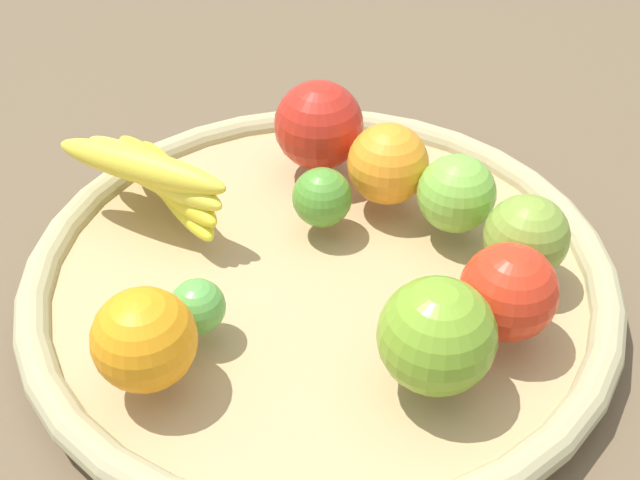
{
  "coord_description": "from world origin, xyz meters",
  "views": [
    {
      "loc": [
        -0.48,
        -0.02,
        0.47
      ],
      "look_at": [
        0.0,
        0.0,
        0.06
      ],
      "focal_mm": 45.47,
      "sensor_mm": 36.0,
      "label": 1
    }
  ],
  "objects_px": {
    "orange_1": "(388,164)",
    "lime_1": "(198,307)",
    "orange_0": "(144,340)",
    "banana_bunch": "(158,176)",
    "apple_0": "(508,292)",
    "lime_0": "(328,197)",
    "apple_1": "(437,336)",
    "apple_4": "(526,237)",
    "apple_2": "(319,125)",
    "apple_3": "(456,193)"
  },
  "relations": [
    {
      "from": "lime_1",
      "to": "apple_2",
      "type": "bearing_deg",
      "value": -20.44
    },
    {
      "from": "banana_bunch",
      "to": "lime_1",
      "type": "height_order",
      "value": "banana_bunch"
    },
    {
      "from": "lime_0",
      "to": "apple_0",
      "type": "bearing_deg",
      "value": -132.2
    },
    {
      "from": "apple_2",
      "to": "apple_1",
      "type": "relative_size",
      "value": 1.01
    },
    {
      "from": "banana_bunch",
      "to": "apple_1",
      "type": "distance_m",
      "value": 0.28
    },
    {
      "from": "orange_0",
      "to": "apple_2",
      "type": "distance_m",
      "value": 0.28
    },
    {
      "from": "apple_3",
      "to": "lime_0",
      "type": "bearing_deg",
      "value": 89.59
    },
    {
      "from": "apple_3",
      "to": "apple_4",
      "type": "distance_m",
      "value": 0.07
    },
    {
      "from": "orange_1",
      "to": "apple_2",
      "type": "bearing_deg",
      "value": 50.26
    },
    {
      "from": "apple_3",
      "to": "orange_1",
      "type": "distance_m",
      "value": 0.07
    },
    {
      "from": "apple_1",
      "to": "apple_4",
      "type": "distance_m",
      "value": 0.14
    },
    {
      "from": "orange_0",
      "to": "lime_0",
      "type": "height_order",
      "value": "orange_0"
    },
    {
      "from": "apple_1",
      "to": "lime_1",
      "type": "xyz_separation_m",
      "value": [
        0.04,
        0.16,
        -0.02
      ]
    },
    {
      "from": "apple_3",
      "to": "apple_1",
      "type": "distance_m",
      "value": 0.17
    },
    {
      "from": "apple_3",
      "to": "lime_1",
      "type": "bearing_deg",
      "value": 122.7
    },
    {
      "from": "lime_0",
      "to": "lime_1",
      "type": "relative_size",
      "value": 1.23
    },
    {
      "from": "apple_4",
      "to": "lime_1",
      "type": "xyz_separation_m",
      "value": [
        -0.07,
        0.24,
        -0.01
      ]
    },
    {
      "from": "lime_0",
      "to": "apple_4",
      "type": "xyz_separation_m",
      "value": [
        -0.05,
        -0.15,
        0.01
      ]
    },
    {
      "from": "orange_1",
      "to": "apple_0",
      "type": "bearing_deg",
      "value": -152.45
    },
    {
      "from": "orange_1",
      "to": "lime_1",
      "type": "relative_size",
      "value": 1.71
    },
    {
      "from": "orange_1",
      "to": "banana_bunch",
      "type": "bearing_deg",
      "value": 96.7
    },
    {
      "from": "orange_1",
      "to": "apple_2",
      "type": "xyz_separation_m",
      "value": [
        0.05,
        0.06,
        0.01
      ]
    },
    {
      "from": "banana_bunch",
      "to": "orange_1",
      "type": "relative_size",
      "value": 2.25
    },
    {
      "from": "apple_1",
      "to": "apple_4",
      "type": "height_order",
      "value": "apple_1"
    },
    {
      "from": "apple_2",
      "to": "lime_0",
      "type": "relative_size",
      "value": 1.61
    },
    {
      "from": "lime_0",
      "to": "apple_4",
      "type": "height_order",
      "value": "apple_4"
    },
    {
      "from": "lime_1",
      "to": "orange_0",
      "type": "bearing_deg",
      "value": 150.13
    },
    {
      "from": "apple_0",
      "to": "banana_bunch",
      "type": "bearing_deg",
      "value": 64.3
    },
    {
      "from": "orange_1",
      "to": "lime_1",
      "type": "bearing_deg",
      "value": 139.13
    },
    {
      "from": "apple_4",
      "to": "orange_0",
      "type": "bearing_deg",
      "value": 113.7
    },
    {
      "from": "apple_0",
      "to": "apple_2",
      "type": "bearing_deg",
      "value": 34.6
    },
    {
      "from": "banana_bunch",
      "to": "apple_0",
      "type": "distance_m",
      "value": 0.3
    },
    {
      "from": "banana_bunch",
      "to": "orange_1",
      "type": "bearing_deg",
      "value": -83.3
    },
    {
      "from": "banana_bunch",
      "to": "apple_1",
      "type": "xyz_separation_m",
      "value": [
        -0.18,
        -0.22,
        0.01
      ]
    },
    {
      "from": "apple_0",
      "to": "lime_1",
      "type": "bearing_deg",
      "value": 91.95
    },
    {
      "from": "apple_4",
      "to": "apple_2",
      "type": "bearing_deg",
      "value": 49.47
    },
    {
      "from": "apple_2",
      "to": "lime_0",
      "type": "height_order",
      "value": "apple_2"
    },
    {
      "from": "orange_0",
      "to": "apple_1",
      "type": "bearing_deg",
      "value": -88.17
    },
    {
      "from": "banana_bunch",
      "to": "apple_4",
      "type": "relative_size",
      "value": 2.39
    },
    {
      "from": "orange_1",
      "to": "lime_1",
      "type": "distance_m",
      "value": 0.21
    },
    {
      "from": "orange_1",
      "to": "lime_0",
      "type": "relative_size",
      "value": 1.39
    },
    {
      "from": "apple_2",
      "to": "lime_0",
      "type": "distance_m",
      "value": 0.09
    },
    {
      "from": "apple_0",
      "to": "orange_1",
      "type": "height_order",
      "value": "same"
    },
    {
      "from": "apple_2",
      "to": "apple_4",
      "type": "relative_size",
      "value": 1.23
    },
    {
      "from": "orange_1",
      "to": "apple_4",
      "type": "distance_m",
      "value": 0.14
    },
    {
      "from": "banana_bunch",
      "to": "lime_1",
      "type": "relative_size",
      "value": 3.85
    },
    {
      "from": "orange_1",
      "to": "apple_1",
      "type": "height_order",
      "value": "apple_1"
    },
    {
      "from": "apple_2",
      "to": "apple_4",
      "type": "bearing_deg",
      "value": -130.53
    },
    {
      "from": "apple_0",
      "to": "orange_1",
      "type": "xyz_separation_m",
      "value": [
        0.15,
        0.08,
        -0.0
      ]
    },
    {
      "from": "orange_1",
      "to": "apple_4",
      "type": "xyz_separation_m",
      "value": [
        -0.09,
        -0.1,
        -0.0
      ]
    }
  ]
}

